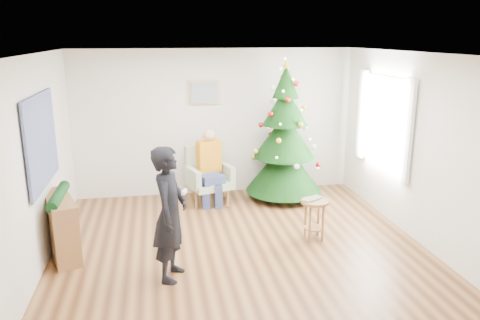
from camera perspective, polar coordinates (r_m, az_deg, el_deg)
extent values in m
plane|color=brown|center=(6.46, 0.08, -10.89)|extent=(5.00, 5.00, 0.00)
plane|color=white|center=(5.81, 0.09, 12.84)|extent=(5.00, 5.00, 0.00)
plane|color=silver|center=(8.42, -2.98, 4.58)|extent=(5.00, 0.00, 5.00)
plane|color=silver|center=(3.70, 7.13, -9.35)|extent=(5.00, 0.00, 5.00)
plane|color=silver|center=(6.09, -23.75, -0.75)|extent=(0.00, 5.00, 5.00)
plane|color=silver|center=(6.89, 20.99, 1.25)|extent=(0.00, 5.00, 5.00)
cube|color=white|center=(7.69, 17.15, 4.46)|extent=(0.04, 1.30, 1.40)
cube|color=white|center=(7.03, 19.69, 3.30)|extent=(0.05, 0.25, 1.50)
cube|color=white|center=(8.34, 14.64, 5.42)|extent=(0.05, 0.25, 1.50)
cylinder|color=#3F2816|center=(8.42, 5.30, -3.51)|extent=(0.10, 0.10, 0.31)
cone|color=black|center=(8.30, 5.37, -0.81)|extent=(1.34, 1.34, 0.88)
cone|color=black|center=(8.16, 5.46, 3.03)|extent=(1.07, 1.07, 0.77)
cone|color=black|center=(8.07, 5.55, 6.61)|extent=(0.78, 0.78, 0.67)
cone|color=black|center=(8.02, 5.63, 9.53)|extent=(0.45, 0.45, 0.57)
cone|color=gold|center=(8.00, 5.68, 11.59)|extent=(0.14, 0.14, 0.14)
cylinder|color=brown|center=(6.64, 9.12, -5.05)|extent=(0.39, 0.39, 0.04)
cylinder|color=brown|center=(6.79, 8.98, -8.13)|extent=(0.29, 0.29, 0.02)
imported|color=silver|center=(6.63, 9.13, -4.78)|extent=(0.38, 0.34, 0.03)
cube|color=#9EAE8C|center=(8.07, -3.65, -2.93)|extent=(0.82, 0.79, 0.12)
cube|color=#9EAE8C|center=(8.22, -4.50, -0.13)|extent=(0.67, 0.31, 0.60)
cube|color=#9EAE8C|center=(7.90, -5.75, -2.15)|extent=(0.25, 0.53, 0.30)
cube|color=#9EAE8C|center=(8.14, -1.66, -1.55)|extent=(0.25, 0.53, 0.30)
cube|color=navy|center=(7.95, -3.61, -2.21)|extent=(0.48, 0.49, 0.14)
cube|color=orange|center=(8.06, -3.82, 0.46)|extent=(0.44, 0.32, 0.55)
sphere|color=tan|center=(7.96, -3.85, 3.08)|extent=(0.21, 0.21, 0.21)
imported|color=black|center=(5.52, -8.53, -6.52)|extent=(0.55, 0.68, 1.62)
cube|color=white|center=(5.41, -6.80, -3.89)|extent=(0.07, 0.13, 0.04)
cube|color=brown|center=(6.60, -20.93, -7.56)|extent=(0.61, 1.04, 0.80)
cylinder|color=black|center=(6.45, -21.27, -4.11)|extent=(0.14, 0.90, 0.14)
cube|color=black|center=(6.31, -23.03, 2.18)|extent=(0.03, 1.50, 1.15)
cube|color=tan|center=(8.28, -4.39, 8.24)|extent=(0.52, 0.03, 0.42)
cube|color=gray|center=(8.26, -4.38, 8.22)|extent=(0.44, 0.02, 0.34)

